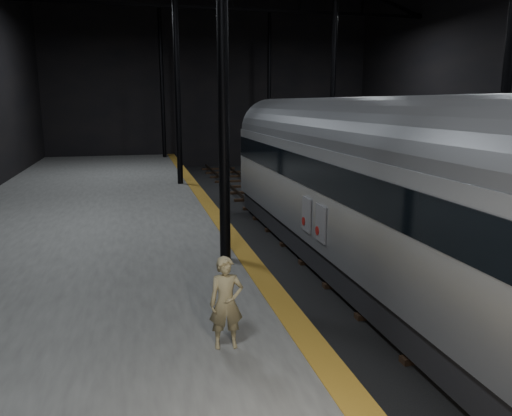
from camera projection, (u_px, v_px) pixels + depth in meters
name	position (u px, v px, depth m)	size (l,w,h in m)	color
ground	(314.00, 244.00, 17.19)	(44.00, 44.00, 0.00)	black
platform_left	(84.00, 244.00, 15.35)	(9.00, 43.80, 1.00)	#4C4C4A
platform_right	(501.00, 218.00, 18.82)	(9.00, 43.80, 1.00)	#4C4C4A
tactile_strip	(220.00, 221.00, 16.23)	(0.50, 43.80, 0.01)	brown
track	(314.00, 242.00, 17.17)	(2.40, 43.00, 0.24)	#3F3328
train	(355.00, 180.00, 13.66)	(2.70, 18.01, 4.81)	#ABAEB3
woman	(226.00, 303.00, 7.73)	(0.54, 0.35, 1.47)	#908158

